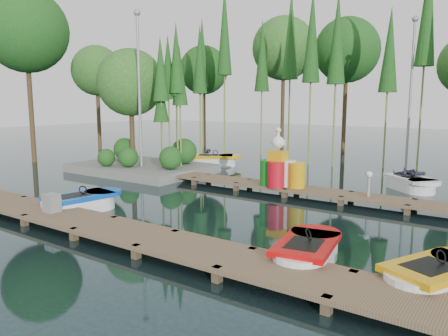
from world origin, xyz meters
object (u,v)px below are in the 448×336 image
Objects in this scene: drum_cluster at (277,169)px; boat_yellow_far at (213,160)px; boat_blue at (81,203)px; boat_red at (307,253)px; yellow_barrel at (297,175)px; utility_cabinet at (52,203)px; island at (140,104)px.

boat_yellow_far is at bearing 144.86° from drum_cluster.
drum_cluster is at bearing 65.33° from boat_blue.
yellow_barrel reaches higher than boat_red.
drum_cluster is (5.98, -4.21, 0.63)m from boat_yellow_far.
boat_red is 6.59m from yellow_barrel.
drum_cluster is at bearing 113.57° from boat_red.
yellow_barrel reaches higher than boat_blue.
boat_yellow_far is at bearing 103.32° from utility_cabinet.
boat_yellow_far is 1.39× the size of drum_cluster.
island is at bearing 174.71° from yellow_barrel.
yellow_barrel is at bearing -42.73° from boat_yellow_far.
drum_cluster is at bearing -167.16° from yellow_barrel.
drum_cluster reaches higher than boat_blue.
boat_blue is at bearing -123.59° from drum_cluster.
drum_cluster is at bearing 63.81° from utility_cabinet.
utility_cabinet is at bearing -60.10° from island.
boat_blue is at bearing -127.41° from yellow_barrel.
utility_cabinet reaches higher than boat_blue.
yellow_barrel is (4.05, 7.00, 0.19)m from utility_cabinet.
yellow_barrel is at bearing 59.93° from utility_cabinet.
boat_red is at bearing 8.60° from boat_blue.
boat_yellow_far is (1.86, 3.27, -2.90)m from island.
yellow_barrel reaches higher than utility_cabinet.
drum_cluster reaches higher than yellow_barrel.
boat_yellow_far is (-9.72, 9.87, 0.05)m from boat_red.
boat_yellow_far reaches higher than utility_cabinet.
yellow_barrel is at bearing 107.82° from boat_red.
island is 8.22m from drum_cluster.
yellow_barrel is at bearing 12.84° from drum_cluster.
utility_cabinet is (-7.10, -1.18, 0.32)m from boat_red.
drum_cluster is at bearing -46.57° from boat_yellow_far.
boat_yellow_far is 11.36m from utility_cabinet.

